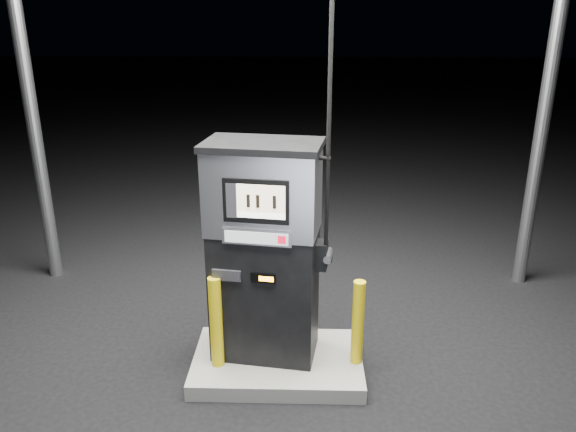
{
  "coord_description": "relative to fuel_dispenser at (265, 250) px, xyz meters",
  "views": [
    {
      "loc": [
        0.23,
        -4.56,
        3.24
      ],
      "look_at": [
        0.1,
        0.0,
        1.58
      ],
      "focal_mm": 35.0,
      "sensor_mm": 36.0,
      "label": 1
    }
  ],
  "objects": [
    {
      "name": "pump_island",
      "position": [
        0.12,
        -0.1,
        -1.13
      ],
      "size": [
        1.6,
        1.0,
        0.15
      ],
      "primitive_type": "cube",
      "color": "slate",
      "rests_on": "ground"
    },
    {
      "name": "ground",
      "position": [
        0.12,
        -0.1,
        -1.21
      ],
      "size": [
        80.0,
        80.0,
        0.0
      ],
      "primitive_type": "plane",
      "color": "black",
      "rests_on": "ground"
    },
    {
      "name": "bollard_right",
      "position": [
        0.86,
        -0.16,
        -0.64
      ],
      "size": [
        0.12,
        0.12,
        0.83
      ],
      "primitive_type": "cylinder",
      "rotation": [
        0.0,
        0.0,
        -0.05
      ],
      "color": "gold",
      "rests_on": "pump_island"
    },
    {
      "name": "bollard_left",
      "position": [
        -0.43,
        -0.24,
        -0.61
      ],
      "size": [
        0.15,
        0.15,
        0.89
      ],
      "primitive_type": "cylinder",
      "rotation": [
        0.0,
        0.0,
        -0.38
      ],
      "color": "gold",
      "rests_on": "pump_island"
    },
    {
      "name": "fuel_dispenser",
      "position": [
        0.0,
        0.0,
        0.0
      ],
      "size": [
        1.17,
        0.75,
        4.27
      ],
      "rotation": [
        0.0,
        0.0,
        -0.15
      ],
      "color": "black",
      "rests_on": "pump_island"
    }
  ]
}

